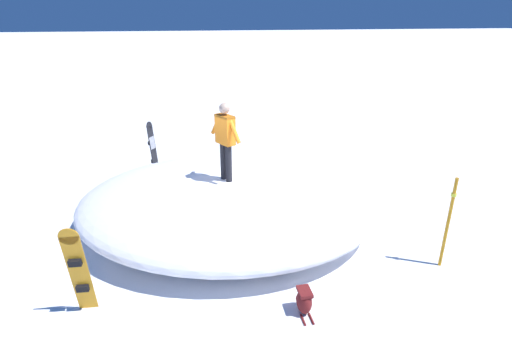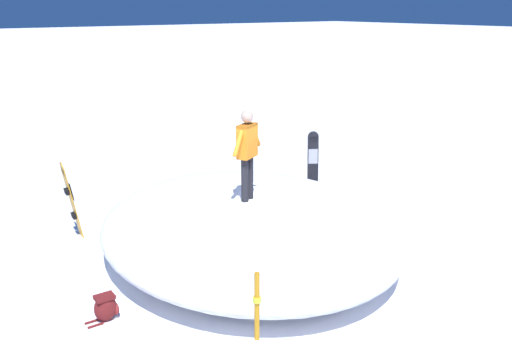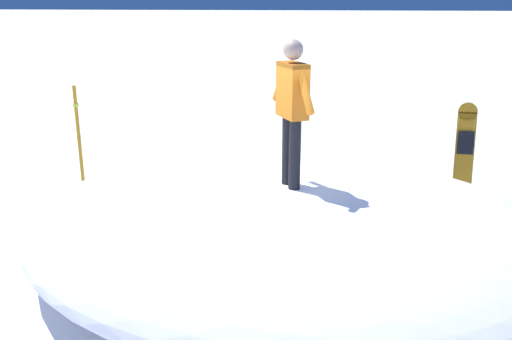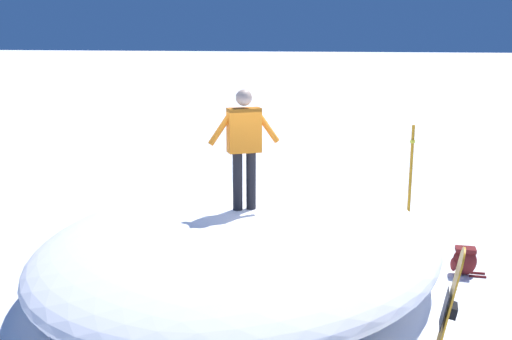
% 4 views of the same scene
% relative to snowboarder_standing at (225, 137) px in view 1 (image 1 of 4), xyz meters
% --- Properties ---
extents(ground, '(240.00, 240.00, 0.00)m').
position_rel_snowboarder_standing_xyz_m(ground, '(-0.26, 0.44, -2.08)').
color(ground, white).
extents(snow_mound, '(7.94, 7.15, 1.07)m').
position_rel_snowboarder_standing_xyz_m(snow_mound, '(-0.02, -0.02, -1.54)').
color(snow_mound, white).
rests_on(snow_mound, ground).
extents(snowboarder_standing, '(0.55, 0.97, 1.74)m').
position_rel_snowboarder_standing_xyz_m(snowboarder_standing, '(0.00, 0.00, 0.00)').
color(snowboarder_standing, black).
rests_on(snowboarder_standing, snow_mound).
extents(snowboard_primary_upright, '(0.26, 0.31, 1.67)m').
position_rel_snowboarder_standing_xyz_m(snowboard_primary_upright, '(1.71, -3.25, -1.21)').
color(snowboard_primary_upright, black).
rests_on(snowboard_primary_upright, ground).
extents(snowboard_secondary_upright, '(0.32, 0.32, 1.66)m').
position_rel_snowboarder_standing_xyz_m(snowboard_secondary_upright, '(2.69, 2.53, -1.22)').
color(snowboard_secondary_upright, orange).
rests_on(snowboard_secondary_upright, ground).
extents(backpack_near, '(0.25, 0.52, 0.44)m').
position_rel_snowboarder_standing_xyz_m(backpack_near, '(-0.77, 3.22, -1.85)').
color(backpack_near, maroon).
rests_on(backpack_near, ground).
extents(trail_marker_pole, '(0.10, 0.10, 1.83)m').
position_rel_snowboarder_standing_xyz_m(trail_marker_pole, '(-3.76, 2.57, -1.12)').
color(trail_marker_pole, orange).
rests_on(trail_marker_pole, ground).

